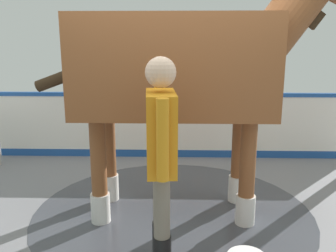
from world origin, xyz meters
name	(u,v)px	position (x,y,z in m)	size (l,w,h in m)	color
ground_plane	(164,220)	(0.00, 0.00, -0.01)	(16.00, 16.00, 0.02)	gray
wet_patch	(173,210)	(0.12, 0.20, 0.00)	(3.06, 3.06, 0.00)	#42444C
barrier_wall	(175,128)	(0.33, 2.13, 0.49)	(5.73, 0.71, 1.06)	white
horse	(185,68)	(0.23, 0.18, 1.58)	(3.35, 1.20, 2.71)	brown
handler	(161,151)	(-0.07, -0.82, 1.01)	(0.23, 0.69, 1.74)	black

